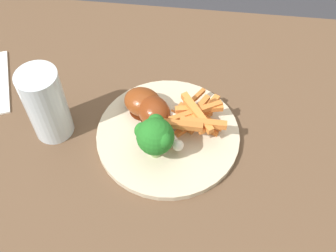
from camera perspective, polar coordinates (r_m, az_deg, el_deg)
The scene contains 7 objects.
dining_table at distance 0.83m, azimuth 4.44°, elevation -3.96°, with size 1.16×0.65×0.72m.
dinner_plate at distance 0.71m, azimuth 0.00°, elevation -1.26°, with size 0.25×0.25×0.01m, color beige.
broccoli_floret_front at distance 0.64m, azimuth -1.88°, elevation -1.31°, with size 0.07×0.07×0.08m.
carrot_fries_pile at distance 0.70m, azimuth 3.97°, elevation 1.49°, with size 0.12×0.11×0.05m.
chicken_drumstick_near at distance 0.72m, azimuth -3.25°, elevation 3.18°, with size 0.13×0.08×0.04m.
chicken_drumstick_far at distance 0.70m, azimuth -1.78°, elevation 1.75°, with size 0.10×0.12×0.05m.
water_glass at distance 0.70m, azimuth -16.94°, elevation 2.94°, with size 0.07×0.07×0.14m, color silver.
Camera 1 is at (-0.01, -0.46, 1.31)m, focal length 42.87 mm.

